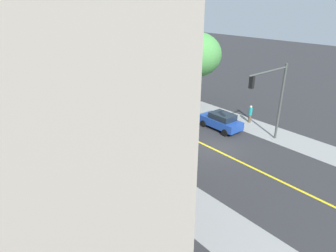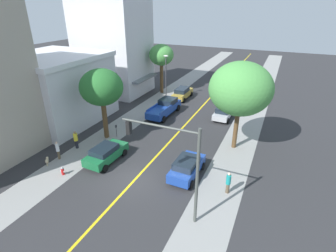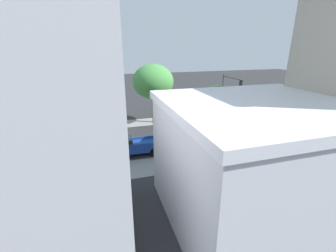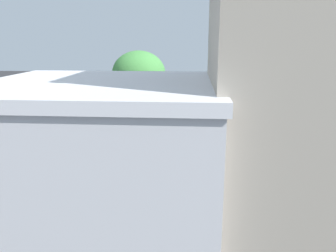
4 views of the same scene
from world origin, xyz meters
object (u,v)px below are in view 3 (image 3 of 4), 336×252
at_px(pedestrian_white_shirt, 269,147).
at_px(street_tree_left_near, 219,105).
at_px(green_sedan_left_curb, 234,136).
at_px(pedestrian_yellow_shirt, 250,150).
at_px(parking_meter, 207,146).
at_px(gold_sedan_left_curb, 59,156).
at_px(silver_sedan_right_curb, 108,127).
at_px(pedestrian_red_shirt, 58,126).
at_px(blue_pickup_truck, 130,146).
at_px(fire_hydrant, 268,143).
at_px(street_tree_right_corner, 18,120).
at_px(pedestrian_teal_shirt, 196,111).
at_px(blue_sedan_right_curb, 201,118).
at_px(traffic_light_mast, 228,90).
at_px(street_tree_left_far, 153,82).
at_px(small_dog, 279,152).
at_px(street_lamp, 68,131).

bearing_deg(pedestrian_white_shirt, street_tree_left_near, 126.26).
xyz_separation_m(green_sedan_left_curb, pedestrian_yellow_shirt, (-4.03, 0.76, 0.14)).
bearing_deg(parking_meter, gold_sedan_left_curb, 82.48).
distance_m(silver_sedan_right_curb, pedestrian_red_shirt, 6.36).
relative_size(blue_pickup_truck, pedestrian_white_shirt, 3.49).
bearing_deg(fire_hydrant, pedestrian_white_shirt, 140.75).
height_order(street_tree_left_near, fire_hydrant, street_tree_left_near).
relative_size(street_tree_right_corner, pedestrian_teal_shirt, 4.14).
relative_size(green_sedan_left_curb, pedestrian_white_shirt, 2.48).
distance_m(silver_sedan_right_curb, pedestrian_white_shirt, 19.04).
bearing_deg(parking_meter, silver_sedan_right_curb, 46.06).
relative_size(blue_sedan_right_curb, pedestrian_teal_shirt, 2.36).
xyz_separation_m(traffic_light_mast, blue_sedan_right_curb, (-0.73, 4.44, -3.66)).
xyz_separation_m(street_tree_left_far, pedestrian_white_shirt, (-13.99, -8.60, -4.95)).
bearing_deg(blue_pickup_truck, small_dog, 164.69).
relative_size(street_tree_left_near, pedestrian_yellow_shirt, 4.04).
bearing_deg(small_dog, parking_meter, -60.42).
height_order(green_sedan_left_curb, blue_sedan_right_curb, blue_sedan_right_curb).
bearing_deg(street_tree_left_far, fire_hydrant, -139.03).
height_order(street_tree_right_corner, pedestrian_white_shirt, street_tree_right_corner).
relative_size(street_tree_right_corner, small_dog, 10.45).
distance_m(parking_meter, blue_sedan_right_curb, 9.80).
relative_size(pedestrian_yellow_shirt, small_dog, 2.53).
distance_m(street_tree_left_far, blue_sedan_right_curb, 8.49).
relative_size(blue_sedan_right_curb, pedestrian_yellow_shirt, 2.35).
height_order(fire_hydrant, pedestrian_teal_shirt, pedestrian_teal_shirt).
distance_m(parking_meter, pedestrian_red_shirt, 19.02).
xyz_separation_m(fire_hydrant, green_sedan_left_curb, (2.04, 3.16, 0.43)).
bearing_deg(street_tree_right_corner, blue_sedan_right_curb, -59.44).
relative_size(street_tree_left_near, green_sedan_left_curb, 1.66).
relative_size(silver_sedan_right_curb, pedestrian_teal_shirt, 2.44).
bearing_deg(pedestrian_yellow_shirt, silver_sedan_right_curb, 126.23).
bearing_deg(street_tree_left_near, pedestrian_red_shirt, 53.55).
relative_size(street_lamp, silver_sedan_right_curb, 1.47).
xyz_separation_m(fire_hydrant, gold_sedan_left_curb, (2.04, 21.73, 0.47)).
distance_m(street_tree_left_far, pedestrian_teal_shirt, 8.69).
bearing_deg(blue_sedan_right_curb, gold_sedan_left_curb, 23.75).
relative_size(parking_meter, street_lamp, 0.21).
bearing_deg(fire_hydrant, pedestrian_red_shirt, 64.30).
bearing_deg(pedestrian_teal_shirt, fire_hydrant, 76.03).
bearing_deg(silver_sedan_right_curb, traffic_light_mast, -175.69).
bearing_deg(parking_meter, small_dog, -110.15).
bearing_deg(parking_meter, street_tree_right_corner, 97.70).
height_order(street_lamp, pedestrian_teal_shirt, street_lamp).
xyz_separation_m(green_sedan_left_curb, blue_pickup_truck, (0.23, 11.91, 0.13)).
bearing_deg(blue_pickup_truck, pedestrian_teal_shirt, -135.79).
relative_size(street_lamp, pedestrian_yellow_shirt, 3.57).
relative_size(parking_meter, gold_sedan_left_curb, 0.28).
height_order(parking_meter, small_dog, parking_meter).
bearing_deg(fire_hydrant, street_tree_left_far, 40.97).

